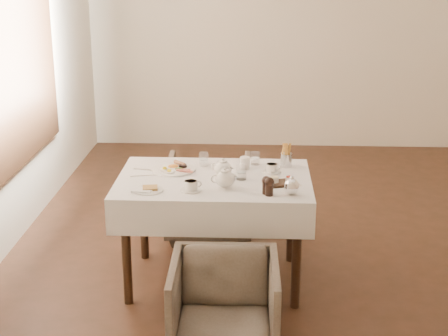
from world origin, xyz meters
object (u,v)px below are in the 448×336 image
at_px(table, 214,194).
at_px(armchair_far, 209,197).
at_px(breakfast_plate, 174,169).
at_px(teapot_centre, 223,167).
at_px(armchair_near, 224,307).

bearing_deg(table, armchair_far, 96.39).
relative_size(breakfast_plate, teapot_centre, 1.81).
xyz_separation_m(table, breakfast_plate, (-0.28, 0.15, 0.13)).
relative_size(armchair_near, armchair_far, 0.91).
xyz_separation_m(armchair_far, breakfast_plate, (-0.19, -0.66, 0.45)).
height_order(table, teapot_centre, teapot_centre).
xyz_separation_m(breakfast_plate, teapot_centre, (0.34, -0.12, 0.06)).
distance_m(armchair_far, teapot_centre, 0.94).
xyz_separation_m(table, teapot_centre, (0.06, 0.03, 0.18)).
distance_m(table, teapot_centre, 0.19).
bearing_deg(armchair_near, teapot_centre, 92.14).
height_order(armchair_far, teapot_centre, teapot_centre).
height_order(armchair_near, breakfast_plate, breakfast_plate).
height_order(breakfast_plate, teapot_centre, teapot_centre).
distance_m(table, breakfast_plate, 0.34).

